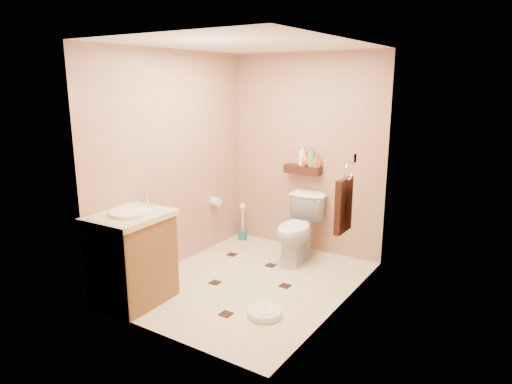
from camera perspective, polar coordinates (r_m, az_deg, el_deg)
The scene contains 19 objects.
ground at distance 4.90m, azimuth -0.83°, elevation -11.21°, with size 2.50×2.50×0.00m, color beige.
wall_back at distance 5.60m, azimuth 6.27°, elevation 4.73°, with size 2.00×0.04×2.40m, color tan.
wall_front at distance 3.58m, azimuth -12.06°, elevation -0.59°, with size 2.00×0.04×2.40m, color tan.
wall_left at distance 5.14m, azimuth -10.20°, elevation 3.80°, with size 0.04×2.50×2.40m, color tan.
wall_right at distance 4.07m, azimuth 10.90°, elevation 1.17°, with size 0.04×2.50×2.40m, color tan.
ceiling at distance 4.46m, azimuth -0.94°, elevation 18.00°, with size 2.00×2.50×0.02m, color silver.
wall_shelf at distance 5.56m, azimuth 5.85°, elevation 2.79°, with size 0.46×0.14×0.10m, color #3D1C10.
floor_accents at distance 4.87m, azimuth -0.90°, elevation -11.37°, with size 1.22×1.33×0.01m.
toilet at distance 5.37m, azimuth 5.28°, elevation -4.61°, with size 0.43×0.75×0.77m, color white.
vanity at distance 4.50m, azimuth -15.22°, elevation -7.83°, with size 0.62×0.74×1.01m.
bathroom_scale at distance 4.26m, azimuth 1.07°, elevation -14.87°, with size 0.37×0.37×0.06m.
toilet_brush at distance 6.09m, azimuth -1.67°, elevation -4.36°, with size 0.11×0.11×0.50m.
towel_ring at distance 4.39m, azimuth 10.94°, elevation -1.35°, with size 0.12×0.30×0.76m.
toilet_paper at distance 5.72m, azimuth -5.08°, elevation -1.19°, with size 0.12×0.11×0.12m.
bottle_a at distance 5.53m, azimuth 5.81°, elevation 4.58°, with size 0.10×0.10×0.25m, color white.
bottle_b at distance 5.53m, azimuth 6.03°, elevation 4.15°, with size 0.08×0.08×0.17m, color gold.
bottle_c at distance 5.52m, azimuth 6.26°, elevation 4.02°, with size 0.12×0.12×0.15m, color #F71D3B.
bottle_d at distance 5.48m, azimuth 6.94°, elevation 4.41°, with size 0.09×0.09×0.24m, color green.
bottle_e at distance 5.46m, azimuth 7.54°, elevation 3.92°, with size 0.07×0.07×0.16m, color #D36346.
Camera 1 is at (2.47, -3.69, 2.07)m, focal length 32.00 mm.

